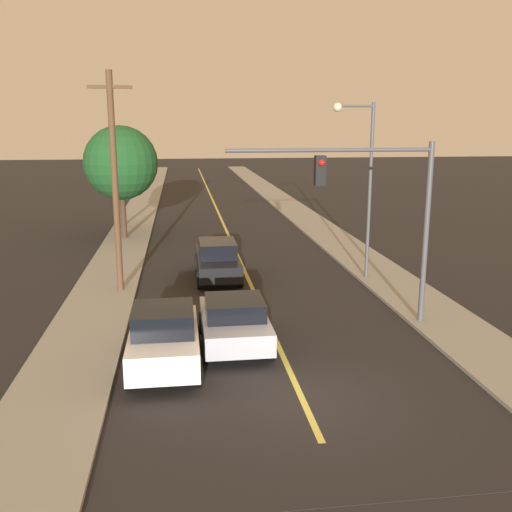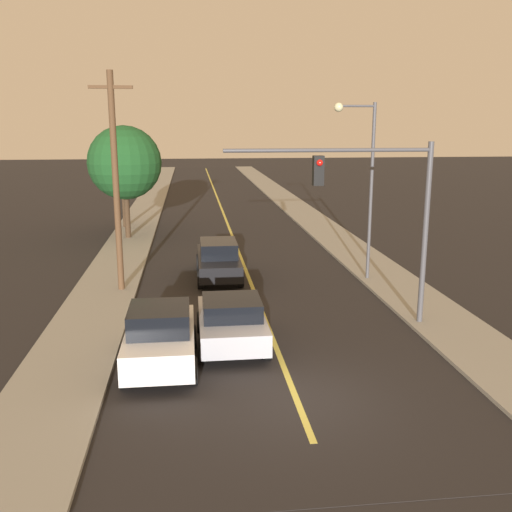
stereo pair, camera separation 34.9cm
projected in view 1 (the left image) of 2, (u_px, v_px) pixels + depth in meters
name	position (u px, v px, depth m)	size (l,w,h in m)	color
ground_plane	(302.00, 399.00, 13.72)	(200.00, 200.00, 0.00)	black
road_surface	(214.00, 202.00, 48.49)	(9.19, 80.00, 0.01)	black
sidewalk_left	(144.00, 203.00, 47.73)	(2.50, 80.00, 0.12)	gray
sidewalk_right	(281.00, 200.00, 49.22)	(2.50, 80.00, 0.12)	gray
car_near_lane_front	(234.00, 321.00, 16.85)	(2.03, 3.81, 1.49)	#A5A8B2
car_near_lane_second	(217.00, 259.00, 24.19)	(1.85, 4.70, 1.67)	black
car_outer_lane_front	(164.00, 337.00, 15.30)	(1.94, 3.92, 1.73)	white
traffic_signal_mast	(378.00, 199.00, 17.74)	(6.50, 0.42, 5.82)	#47474C
streetlamp_right	(362.00, 168.00, 23.10)	(1.72, 0.36, 7.18)	#47474C
utility_pole_left	(115.00, 180.00, 21.40)	(1.60, 0.24, 8.25)	#513823
tree_left_near	(121.00, 163.00, 31.66)	(4.10, 4.10, 6.29)	#3D2B1C
tree_left_far	(118.00, 161.00, 35.04)	(3.09, 3.09, 5.68)	#3D2B1C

